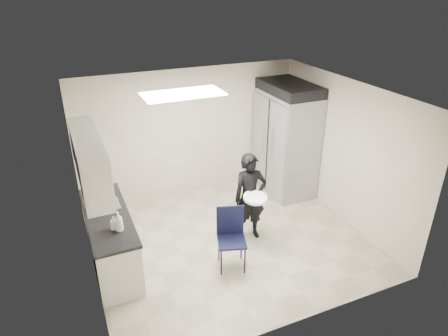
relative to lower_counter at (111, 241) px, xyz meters
name	(u,v)px	position (x,y,z in m)	size (l,w,h in m)	color
floor	(230,240)	(1.95, -0.20, -0.43)	(4.50, 4.50, 0.00)	tan
ceiling	(231,94)	(1.95, -0.20, 2.17)	(4.50, 4.50, 0.00)	silver
back_wall	(189,133)	(1.95, 1.80, 0.87)	(4.50, 4.50, 0.00)	beige
left_wall	(84,203)	(-0.30, -0.20, 0.87)	(4.00, 4.00, 0.00)	beige
right_wall	(344,152)	(4.20, -0.20, 0.87)	(4.00, 4.00, 0.00)	beige
ceiling_panel	(183,94)	(1.35, 0.20, 2.14)	(1.20, 0.60, 0.02)	white
lower_counter	(111,241)	(0.00, 0.00, 0.00)	(0.60, 1.90, 0.86)	silver
countertop	(107,216)	(0.00, 0.00, 0.46)	(0.64, 1.95, 0.05)	black
sink	(106,209)	(0.02, 0.25, 0.44)	(0.42, 0.40, 0.14)	gray
faucet	(91,203)	(-0.18, 0.25, 0.59)	(0.02, 0.02, 0.24)	silver
upper_cabinets	(89,161)	(-0.13, 0.00, 1.40)	(0.35, 1.80, 0.75)	silver
towel_dispenser	(79,146)	(-0.19, 1.15, 1.19)	(0.22, 0.30, 0.35)	black
notice_sticker_left	(84,204)	(-0.29, -0.10, 0.79)	(0.00, 0.12, 0.07)	yellow
notice_sticker_right	(83,200)	(-0.29, 0.10, 0.75)	(0.00, 0.12, 0.07)	yellow
commercial_fridge	(286,143)	(3.78, 1.07, 0.62)	(0.80, 1.35, 2.10)	gray
fridge_compressor	(290,88)	(3.78, 1.07, 1.77)	(0.80, 1.35, 0.20)	black
folding_chair	(232,241)	(1.70, -0.83, 0.05)	(0.43, 0.43, 0.96)	black
man_tuxedo	(250,197)	(2.32, -0.20, 0.35)	(0.57, 0.38, 1.57)	black
bucket_lid	(255,198)	(2.29, -0.45, 0.48)	(0.39, 0.39, 0.05)	white
soap_bottle_a	(119,221)	(0.11, -0.50, 0.63)	(0.12, 0.12, 0.30)	white
soap_bottle_b	(114,223)	(0.05, -0.43, 0.58)	(0.09, 0.09, 0.20)	#A8A8B4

